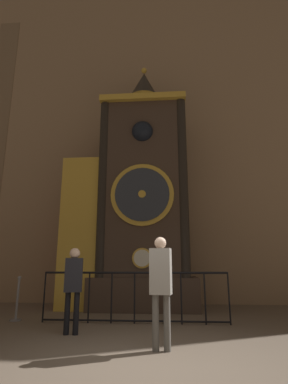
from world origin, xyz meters
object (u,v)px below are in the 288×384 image
clock_tower (133,201)px  visitor_near (73,281)px  visitor_far (161,281)px  stanchion_post (17,306)px

clock_tower → visitor_near: 4.19m
clock_tower → visitor_near: (-0.79, -3.38, -2.35)m
visitor_far → stanchion_post: bearing=156.0°
visitor_near → stanchion_post: 2.33m
stanchion_post → visitor_far: bearing=-33.5°
visitor_near → stanchion_post: bearing=129.4°
visitor_near → stanchion_post: size_ratio=1.58×
visitor_far → stanchion_post: size_ratio=1.70×
clock_tower → visitor_far: size_ratio=4.70×
visitor_far → stanchion_post: 4.31m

